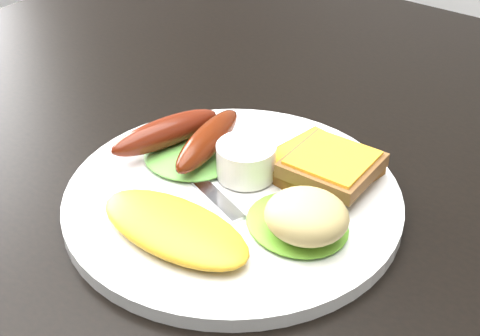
# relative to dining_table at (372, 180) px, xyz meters

# --- Properties ---
(dining_table) EXTENTS (1.20, 0.80, 0.04)m
(dining_table) POSITION_rel_dining_table_xyz_m (0.00, 0.00, 0.00)
(dining_table) COLOR black
(dining_table) RESTS_ON ground
(plate) EXTENTS (0.28, 0.28, 0.01)m
(plate) POSITION_rel_dining_table_xyz_m (-0.07, -0.13, 0.03)
(plate) COLOR white
(plate) RESTS_ON dining_table
(lettuce_left) EXTENTS (0.10, 0.10, 0.01)m
(lettuce_left) POSITION_rel_dining_table_xyz_m (-0.13, -0.11, 0.04)
(lettuce_left) COLOR #57A33E
(lettuce_left) RESTS_ON plate
(lettuce_right) EXTENTS (0.10, 0.10, 0.01)m
(lettuce_right) POSITION_rel_dining_table_xyz_m (0.00, -0.13, 0.04)
(lettuce_right) COLOR #649D21
(lettuce_right) RESTS_ON plate
(omelette) EXTENTS (0.13, 0.06, 0.02)m
(omelette) POSITION_rel_dining_table_xyz_m (-0.07, -0.20, 0.04)
(omelette) COLOR yellow
(omelette) RESTS_ON plate
(sausage_a) EXTENTS (0.06, 0.11, 0.03)m
(sausage_a) POSITION_rel_dining_table_xyz_m (-0.15, -0.11, 0.05)
(sausage_a) COLOR maroon
(sausage_a) RESTS_ON lettuce_left
(sausage_b) EXTENTS (0.05, 0.11, 0.03)m
(sausage_b) POSITION_rel_dining_table_xyz_m (-0.11, -0.10, 0.05)
(sausage_b) COLOR #5B2C0C
(sausage_b) RESTS_ON lettuce_left
(ramekin) EXTENTS (0.07, 0.07, 0.03)m
(ramekin) POSITION_rel_dining_table_xyz_m (-0.07, -0.10, 0.05)
(ramekin) COLOR white
(ramekin) RESTS_ON plate
(toast_a) EXTENTS (0.09, 0.09, 0.01)m
(toast_a) POSITION_rel_dining_table_xyz_m (-0.02, -0.06, 0.04)
(toast_a) COLOR #8E5B17
(toast_a) RESTS_ON plate
(toast_b) EXTENTS (0.07, 0.07, 0.01)m
(toast_b) POSITION_rel_dining_table_xyz_m (-0.01, -0.07, 0.05)
(toast_b) COLOR brown
(toast_b) RESTS_ON toast_a
(potato_salad) EXTENTS (0.08, 0.07, 0.03)m
(potato_salad) POSITION_rel_dining_table_xyz_m (0.01, -0.14, 0.06)
(potato_salad) COLOR beige
(potato_salad) RESTS_ON lettuce_right
(fork) EXTENTS (0.16, 0.07, 0.00)m
(fork) POSITION_rel_dining_table_xyz_m (-0.11, -0.13, 0.03)
(fork) COLOR #ADAFB7
(fork) RESTS_ON plate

